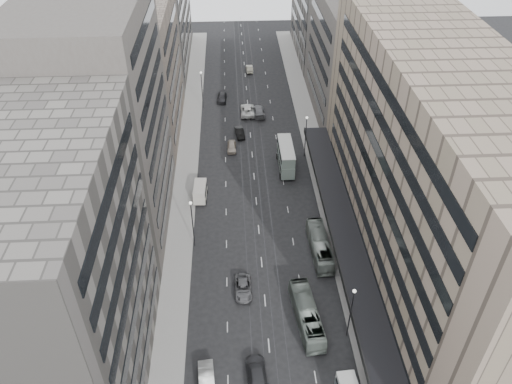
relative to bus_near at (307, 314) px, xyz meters
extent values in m
plane|color=black|center=(-4.96, 2.74, -1.46)|extent=(220.00, 220.00, 0.00)
cube|color=gray|center=(7.04, 40.24, -1.38)|extent=(4.00, 125.00, 0.15)
cube|color=gray|center=(-16.96, 40.24, -1.38)|extent=(4.00, 125.00, 0.15)
cube|color=gray|center=(16.54, 10.74, 13.54)|extent=(15.00, 60.00, 30.00)
cube|color=black|center=(7.04, 10.74, 2.54)|extent=(4.40, 60.00, 0.50)
cube|color=#4E4944|center=(16.54, 54.74, 10.54)|extent=(15.00, 28.00, 24.00)
cube|color=slate|center=(16.54, 84.74, 12.54)|extent=(15.00, 32.00, 28.00)
cube|color=slate|center=(-26.46, -5.26, 13.54)|extent=(15.00, 28.00, 30.00)
cube|color=#4E4944|center=(-26.46, 21.74, 15.54)|extent=(15.00, 26.00, 34.00)
cube|color=gray|center=(-26.46, 48.74, 11.04)|extent=(15.00, 28.00, 25.00)
cube|color=slate|center=(-26.46, 81.74, 12.54)|extent=(15.00, 38.00, 28.00)
cylinder|color=#262628|center=(4.74, -2.26, 2.54)|extent=(0.16, 0.16, 8.00)
sphere|color=silver|center=(4.74, -2.26, 6.64)|extent=(0.44, 0.44, 0.44)
cylinder|color=#262628|center=(4.74, 37.74, 2.54)|extent=(0.16, 0.16, 8.00)
sphere|color=silver|center=(4.74, 37.74, 6.64)|extent=(0.44, 0.44, 0.44)
cylinder|color=#262628|center=(-14.66, 14.74, 2.54)|extent=(0.16, 0.16, 8.00)
sphere|color=silver|center=(-14.66, 14.74, 6.64)|extent=(0.44, 0.44, 0.44)
cylinder|color=#262628|center=(-14.66, 57.74, 2.54)|extent=(0.16, 0.16, 8.00)
sphere|color=silver|center=(-14.66, 57.74, 6.64)|extent=(0.44, 0.44, 0.44)
imported|color=slate|center=(0.00, 0.00, 0.00)|extent=(3.51, 10.66, 2.92)
imported|color=gray|center=(3.54, 12.18, -0.04)|extent=(2.64, 10.27, 2.84)
cube|color=gray|center=(0.83, 33.99, 0.12)|extent=(2.41, 8.60, 2.20)
cube|color=gray|center=(0.83, 33.99, 2.17)|extent=(2.36, 8.26, 1.91)
cube|color=silver|center=(0.83, 33.99, 3.18)|extent=(2.41, 8.60, 0.11)
cylinder|color=black|center=(-0.36, 30.90, -0.98)|extent=(0.27, 0.96, 0.95)
cylinder|color=black|center=(2.03, 30.90, -0.98)|extent=(0.27, 0.96, 0.95)
cylinder|color=black|center=(-0.37, 37.08, -0.98)|extent=(0.27, 0.96, 0.95)
cylinder|color=black|center=(2.01, 37.09, -0.98)|extent=(0.27, 0.96, 0.95)
cube|color=beige|center=(-14.16, 25.90, -0.44)|extent=(2.18, 4.46, 1.34)
cube|color=beige|center=(-14.16, 25.90, 0.76)|extent=(2.14, 4.37, 1.06)
cylinder|color=black|center=(-15.21, 24.52, -1.11)|extent=(0.23, 0.71, 0.70)
cylinder|color=black|center=(-13.25, 24.41, -1.11)|extent=(0.23, 0.71, 0.70)
cylinder|color=black|center=(-15.06, 27.39, -1.11)|extent=(0.23, 0.71, 0.70)
cylinder|color=black|center=(-13.10, 27.29, -1.11)|extent=(0.23, 0.71, 0.70)
imported|color=beige|center=(-12.32, -8.02, -0.64)|extent=(2.17, 5.12, 1.64)
imported|color=#535355|center=(-7.77, 5.49, -0.77)|extent=(2.34, 4.97, 1.37)
imported|color=#29292B|center=(-6.66, -7.46, -0.65)|extent=(2.60, 5.68, 1.61)
imported|color=#B3A594|center=(-8.75, 40.56, -0.75)|extent=(1.78, 4.18, 1.41)
imported|color=black|center=(-7.08, 45.65, -0.74)|extent=(2.09, 4.54, 1.44)
imported|color=white|center=(-5.20, 54.55, -0.62)|extent=(2.86, 6.08, 1.68)
imported|color=#5F5F61|center=(-2.86, 53.95, -0.61)|extent=(2.68, 5.95, 1.69)
imported|color=#242427|center=(-10.56, 60.77, -0.65)|extent=(2.28, 4.90, 1.62)
imported|color=#ADA890|center=(-3.82, 75.96, -0.75)|extent=(1.65, 4.36, 1.42)
camera|label=1|loc=(-8.49, -39.46, 50.18)|focal=35.00mm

